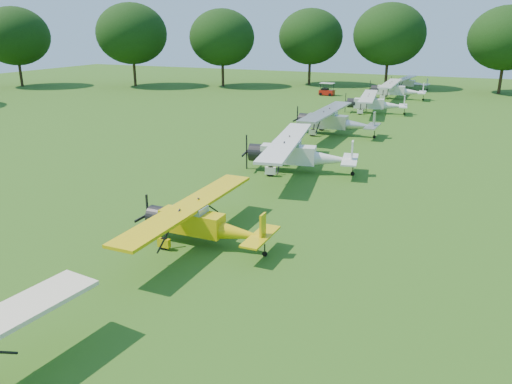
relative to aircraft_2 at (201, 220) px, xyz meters
The scene contains 9 objects.
ground 7.46m from the aircraft_2, 95.33° to the left, with size 160.00×160.00×0.00m, color #2E5715.
tree_belt 10.57m from the aircraft_2, 68.95° to the left, with size 137.36×130.27×14.52m.
aircraft_2 is the anchor object (origin of this frame).
aircraft_3 12.87m from the aircraft_2, 89.74° to the left, with size 7.70×12.18×2.39m.
aircraft_4 25.73m from the aircraft_2, 91.98° to the left, with size 7.56×12.00×2.38m.
aircraft_5 38.92m from the aircraft_2, 89.77° to the left, with size 6.96×11.04×2.17m.
aircraft_6 51.74m from the aircraft_2, 89.36° to the left, with size 7.46×11.86×2.34m.
aircraft_7 64.00m from the aircraft_2, 89.35° to the left, with size 5.95×9.46×1.86m.
golf_cart 52.42m from the aircraft_2, 99.80° to the left, with size 2.15×1.45×1.74m.
Camera 1 is at (11.25, -25.35, 9.43)m, focal length 35.00 mm.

